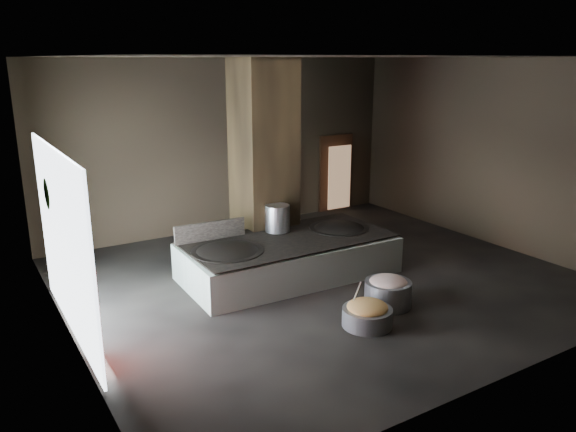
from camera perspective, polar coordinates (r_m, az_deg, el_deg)
floor at (r=11.90m, az=3.43°, el=-6.63°), size 10.00×9.00×0.10m
ceiling at (r=11.01m, az=3.83°, el=16.09°), size 10.00×9.00×0.10m
back_wall at (r=15.12m, az=-6.43°, el=7.17°), size 10.00×0.10×4.50m
front_wall at (r=8.07m, az=22.55°, el=-1.48°), size 10.00×0.10×4.50m
left_wall at (r=9.35m, az=-22.59°, el=0.75°), size 0.10×9.00×4.50m
right_wall at (r=14.70m, az=20.03°, el=6.08°), size 0.10×9.00×4.50m
pillar at (r=12.66m, az=-2.48°, el=5.59°), size 1.20×1.20×4.50m
hearth_platform at (r=11.93m, az=0.07°, el=-4.30°), size 4.50×2.26×0.77m
platform_cap at (r=11.79m, az=0.07°, el=-2.34°), size 4.34×2.08×0.03m
wok_left at (r=11.12m, az=-6.17°, el=-3.93°), size 1.40×1.40×0.39m
wok_left_rim at (r=11.10m, az=-6.18°, el=-3.59°), size 1.43×1.43×0.05m
wok_right at (r=12.58m, az=5.19°, el=-1.56°), size 1.30×1.30×0.37m
wok_right_rim at (r=12.56m, az=5.20°, el=-1.25°), size 1.33×1.33×0.05m
stock_pot at (r=12.18m, az=-1.09°, el=-0.21°), size 0.54×0.54×0.58m
splash_guard at (r=11.72m, az=-7.91°, el=-1.51°), size 1.54×0.10×0.39m
cook at (r=13.89m, az=0.44°, el=0.36°), size 0.61×0.43×1.59m
veg_basin at (r=9.95m, az=8.04°, el=-10.13°), size 1.06×1.06×0.32m
veg_fill at (r=9.87m, az=8.08°, el=-9.14°), size 0.71×0.71×0.22m
ladle at (r=9.80m, az=6.88°, el=-7.98°), size 0.09×0.34×0.62m
meat_basin at (r=10.74m, az=10.10°, el=-7.75°), size 1.12×1.12×0.48m
meat_fill at (r=10.66m, az=10.15°, el=-6.71°), size 0.72×0.72×0.28m
doorway_near at (r=15.79m, az=-2.20°, el=3.37°), size 1.18×0.08×2.38m
doorway_near_glow at (r=15.75m, az=-0.89°, el=3.16°), size 0.74×0.04×1.76m
doorway_far at (r=17.07m, az=4.85°, el=4.26°), size 1.18×0.08×2.38m
doorway_far_glow at (r=16.85m, az=5.24°, el=3.93°), size 0.80×0.04×1.89m
left_opening at (r=9.73m, az=-21.82°, el=-2.61°), size 0.04×4.20×3.10m
pavilion_sliver at (r=8.80m, az=-19.30°, el=-9.51°), size 0.05×0.90×1.70m
tree_silhouette at (r=10.64m, az=-22.70°, el=2.16°), size 0.28×1.10×1.10m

